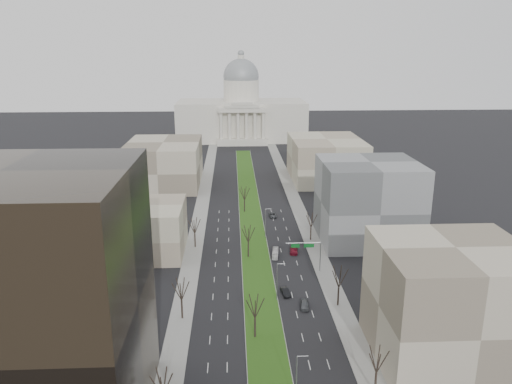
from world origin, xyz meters
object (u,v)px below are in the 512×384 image
object	(u,v)px
car_grey_near	(305,304)
car_grey_far	(273,215)
car_red	(294,250)
box_van	(275,253)
car_black	(285,292)

from	to	relation	value
car_grey_near	car_grey_far	xyz separation A→B (m)	(-2.07, 62.69, -0.11)
car_red	car_grey_far	xyz separation A→B (m)	(-3.45, 31.45, -0.09)
car_grey_near	box_van	world-z (taller)	box_van
car_red	box_van	bearing A→B (deg)	-149.24
car_grey_near	box_van	size ratio (longest dim) A/B	0.70
car_grey_far	box_van	bearing A→B (deg)	-98.86
car_black	car_grey_far	size ratio (longest dim) A/B	0.92
car_grey_far	car_red	bearing A→B (deg)	-89.19
car_black	car_grey_far	distance (m)	56.45
car_grey_near	car_black	world-z (taller)	car_grey_near
car_grey_near	car_red	distance (m)	31.28
car_grey_near	box_van	xyz separation A→B (m)	(-4.08, 28.87, 0.14)
car_grey_near	car_grey_far	size ratio (longest dim) A/B	0.95
car_red	box_van	xyz separation A→B (m)	(-5.46, -2.37, 0.15)
box_van	car_grey_near	bearing A→B (deg)	-74.97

